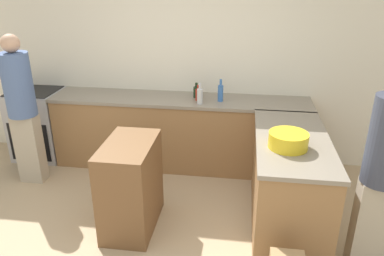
# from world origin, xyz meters

# --- Properties ---
(ground_plane) EXTENTS (14.00, 14.00, 0.00)m
(ground_plane) POSITION_xyz_m (0.00, 0.00, 0.00)
(ground_plane) COLOR tan
(wall_back) EXTENTS (8.00, 0.06, 2.70)m
(wall_back) POSITION_xyz_m (0.00, 2.06, 1.35)
(wall_back) COLOR silver
(wall_back) RESTS_ON ground_plane
(counter_back) EXTENTS (3.22, 0.61, 0.92)m
(counter_back) POSITION_xyz_m (0.00, 1.74, 0.46)
(counter_back) COLOR olive
(counter_back) RESTS_ON ground_plane
(counter_peninsula) EXTENTS (0.69, 1.52, 0.92)m
(counter_peninsula) POSITION_xyz_m (1.27, 0.71, 0.46)
(counter_peninsula) COLOR olive
(counter_peninsula) RESTS_ON ground_plane
(range_oven) EXTENTS (0.64, 0.59, 0.94)m
(range_oven) POSITION_xyz_m (-1.94, 1.74, 0.47)
(range_oven) COLOR #ADADB2
(range_oven) RESTS_ON ground_plane
(island_table) EXTENTS (0.46, 0.78, 0.90)m
(island_table) POSITION_xyz_m (-0.25, 0.41, 0.45)
(island_table) COLOR brown
(island_table) RESTS_ON ground_plane
(mixing_bowl) EXTENTS (0.35, 0.35, 0.14)m
(mixing_bowl) POSITION_xyz_m (1.20, 0.49, 0.99)
(mixing_bowl) COLOR yellow
(mixing_bowl) RESTS_ON counter_peninsula
(vinegar_bottle_clear) EXTENTS (0.07, 0.07, 0.25)m
(vinegar_bottle_clear) POSITION_xyz_m (0.27, 1.57, 1.02)
(vinegar_bottle_clear) COLOR silver
(vinegar_bottle_clear) RESTS_ON counter_back
(wine_bottle_dark) EXTENTS (0.08, 0.08, 0.19)m
(wine_bottle_dark) POSITION_xyz_m (0.20, 1.81, 1.00)
(wine_bottle_dark) COLOR black
(wine_bottle_dark) RESTS_ON counter_back
(water_bottle_blue) EXTENTS (0.07, 0.07, 0.27)m
(water_bottle_blue) POSITION_xyz_m (0.51, 1.70, 1.03)
(water_bottle_blue) COLOR #386BB7
(water_bottle_blue) RESTS_ON counter_back
(hot_sauce_bottle) EXTENTS (0.07, 0.07, 0.19)m
(hot_sauce_bottle) POSITION_xyz_m (0.24, 1.69, 1.00)
(hot_sauce_bottle) COLOR red
(hot_sauce_bottle) RESTS_ON counter_back
(person_by_range) EXTENTS (0.32, 0.32, 1.77)m
(person_by_range) POSITION_xyz_m (-1.71, 1.10, 0.97)
(person_by_range) COLOR #ADA38E
(person_by_range) RESTS_ON ground_plane
(person_at_peninsula) EXTENTS (0.31, 0.31, 1.75)m
(person_at_peninsula) POSITION_xyz_m (1.89, 0.14, 0.96)
(person_at_peninsula) COLOR #ADA38E
(person_at_peninsula) RESTS_ON ground_plane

